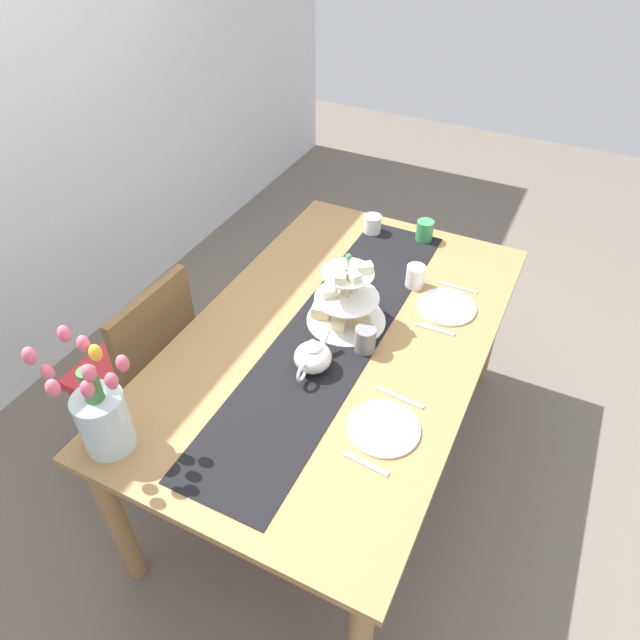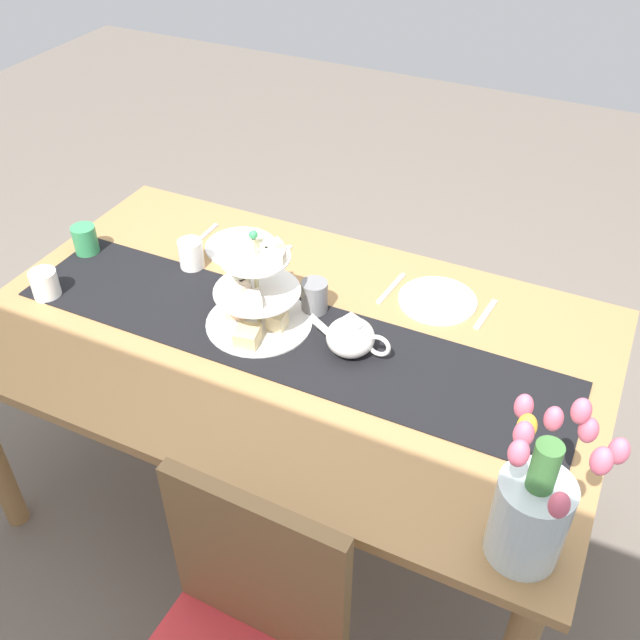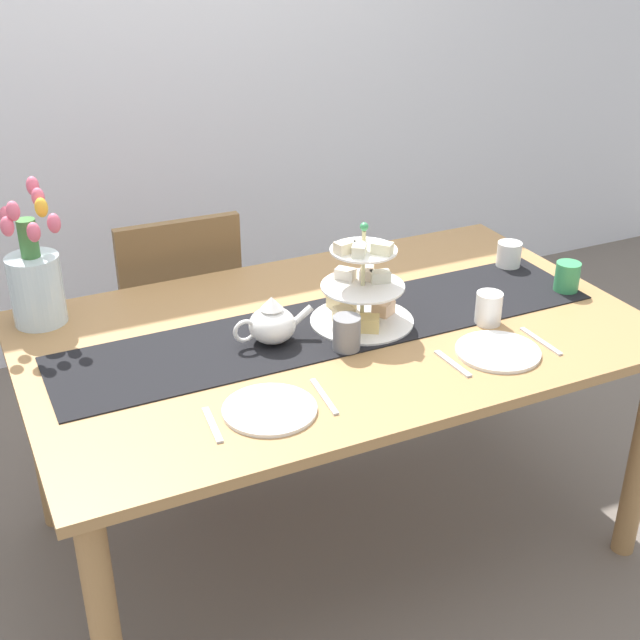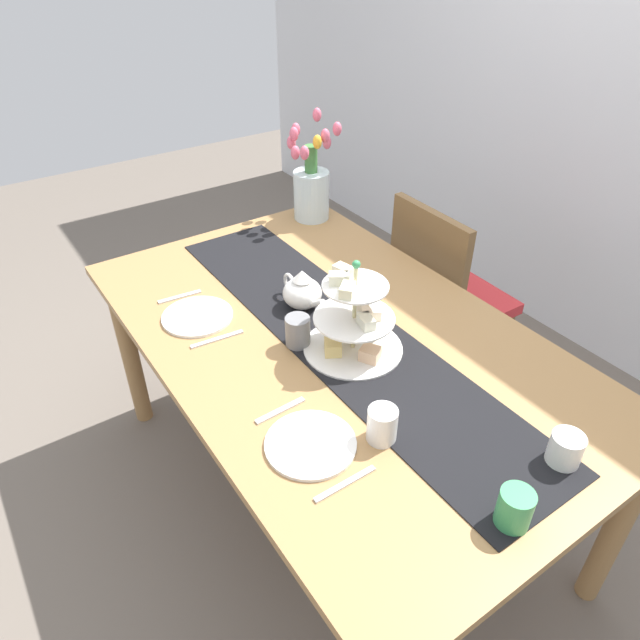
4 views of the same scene
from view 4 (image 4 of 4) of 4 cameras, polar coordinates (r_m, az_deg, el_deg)
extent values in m
plane|color=#6B6056|center=(2.34, 1.27, -16.46)|extent=(8.00, 8.00, 0.00)
cube|color=#A37747|center=(1.82, 1.57, -1.87)|extent=(1.75, 1.06, 0.03)
cylinder|color=#A37747|center=(2.49, -18.29, -3.04)|extent=(0.07, 0.07, 0.73)
cylinder|color=#A37747|center=(2.79, -0.51, 3.43)|extent=(0.07, 0.07, 0.73)
cylinder|color=#A37747|center=(2.01, 27.35, -17.45)|extent=(0.07, 0.07, 0.73)
cylinder|color=brown|center=(2.77, 17.65, -2.77)|extent=(0.04, 0.04, 0.41)
cylinder|color=brown|center=(2.95, 12.58, 0.81)|extent=(0.04, 0.04, 0.41)
cylinder|color=brown|center=(2.54, 12.21, -5.57)|extent=(0.04, 0.04, 0.41)
cylinder|color=brown|center=(2.74, 7.13, -1.50)|extent=(0.04, 0.04, 0.41)
cube|color=red|center=(2.61, 13.04, 1.86)|extent=(0.43, 0.43, 0.05)
cube|color=brown|center=(2.37, 10.51, 5.54)|extent=(0.42, 0.05, 0.45)
cube|color=black|center=(1.81, 1.97, -1.28)|extent=(1.60, 0.35, 0.00)
cylinder|color=beige|center=(1.67, 3.41, 0.97)|extent=(0.01, 0.01, 0.28)
cylinder|color=white|center=(1.75, 3.26, -2.74)|extent=(0.30, 0.30, 0.01)
cylinder|color=white|center=(1.68, 3.38, 0.21)|extent=(0.24, 0.24, 0.01)
cylinder|color=white|center=(1.62, 3.52, 3.39)|extent=(0.19, 0.19, 0.01)
cube|color=#EFBF92|center=(1.69, 4.97, -3.34)|extent=(0.07, 0.07, 0.04)
cube|color=#D9BF86|center=(1.79, 5.35, -0.70)|extent=(0.08, 0.08, 0.05)
cube|color=beige|center=(1.76, 2.06, -1.09)|extent=(0.05, 0.06, 0.05)
cube|color=#E9C974|center=(1.71, 1.28, -2.69)|extent=(0.07, 0.07, 0.04)
cube|color=beige|center=(1.64, 4.67, -0.15)|extent=(0.06, 0.05, 0.03)
cube|color=beige|center=(1.67, 5.11, 0.63)|extent=(0.06, 0.07, 0.03)
cube|color=beige|center=(1.72, 4.47, 1.77)|extent=(0.06, 0.07, 0.03)
cube|color=beige|center=(1.65, 2.24, 4.82)|extent=(0.06, 0.05, 0.03)
cube|color=beige|center=(1.61, 1.88, 4.11)|extent=(0.06, 0.07, 0.03)
cube|color=beige|center=(1.56, 2.73, 2.95)|extent=(0.06, 0.07, 0.03)
sphere|color=#389356|center=(1.58, 3.61, 5.50)|extent=(0.02, 0.02, 0.02)
ellipsoid|color=white|center=(1.91, -1.76, 2.67)|extent=(0.13, 0.13, 0.10)
cone|color=white|center=(1.87, -1.79, 4.42)|extent=(0.06, 0.06, 0.04)
cylinder|color=white|center=(1.84, -0.24, 1.68)|extent=(0.07, 0.02, 0.06)
torus|color=white|center=(1.96, -3.03, 3.71)|extent=(0.07, 0.01, 0.07)
cylinder|color=silver|center=(2.49, -0.86, 12.21)|extent=(0.15, 0.15, 0.20)
cylinder|color=#3D7538|center=(2.44, -0.89, 15.50)|extent=(0.05, 0.05, 0.12)
ellipsoid|color=yellow|center=(2.37, -0.27, 17.17)|extent=(0.04, 0.04, 0.06)
ellipsoid|color=#E5607A|center=(2.38, 0.51, 17.72)|extent=(0.04, 0.04, 0.06)
ellipsoid|color=#E5607A|center=(2.42, 1.71, 18.34)|extent=(0.04, 0.04, 0.06)
ellipsoid|color=#E5607A|center=(2.51, 0.69, 17.12)|extent=(0.04, 0.04, 0.06)
ellipsoid|color=#E5607A|center=(2.50, -0.30, 19.60)|extent=(0.04, 0.04, 0.06)
ellipsoid|color=#E5607A|center=(2.49, -2.40, 18.25)|extent=(0.04, 0.04, 0.06)
ellipsoid|color=#E5607A|center=(2.43, -2.85, 17.09)|extent=(0.04, 0.04, 0.06)
ellipsoid|color=#E5607A|center=(2.40, -2.58, 17.87)|extent=(0.04, 0.04, 0.06)
ellipsoid|color=#E5607A|center=(2.37, -2.46, 16.18)|extent=(0.04, 0.04, 0.06)
ellipsoid|color=#E5607A|center=(2.33, -1.54, 16.16)|extent=(0.04, 0.04, 0.06)
cylinder|color=white|center=(1.52, 23.06, -11.67)|extent=(0.08, 0.08, 0.08)
cylinder|color=white|center=(1.92, -12.01, 0.36)|extent=(0.23, 0.23, 0.01)
cube|color=silver|center=(2.04, -13.68, 2.25)|extent=(0.03, 0.15, 0.01)
cube|color=silver|center=(1.81, -10.12, -1.87)|extent=(0.03, 0.17, 0.01)
cylinder|color=white|center=(1.46, -0.94, -12.14)|extent=(0.23, 0.23, 0.01)
cube|color=silver|center=(1.55, -3.94, -8.90)|extent=(0.02, 0.15, 0.01)
cube|color=silver|center=(1.39, 2.50, -15.84)|extent=(0.01, 0.17, 0.01)
cylinder|color=slate|center=(1.74, -2.21, -1.10)|extent=(0.08, 0.08, 0.09)
cylinder|color=white|center=(1.46, 6.15, -10.24)|extent=(0.08, 0.08, 0.09)
cylinder|color=#389356|center=(1.35, 18.65, -17.24)|extent=(0.08, 0.08, 0.09)
camera|label=1|loc=(2.65, -38.39, 37.40)|focal=32.62mm
camera|label=2|loc=(2.93, 18.76, 37.94)|focal=40.51mm
camera|label=3|loc=(2.38, -66.21, 17.10)|focal=47.71mm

